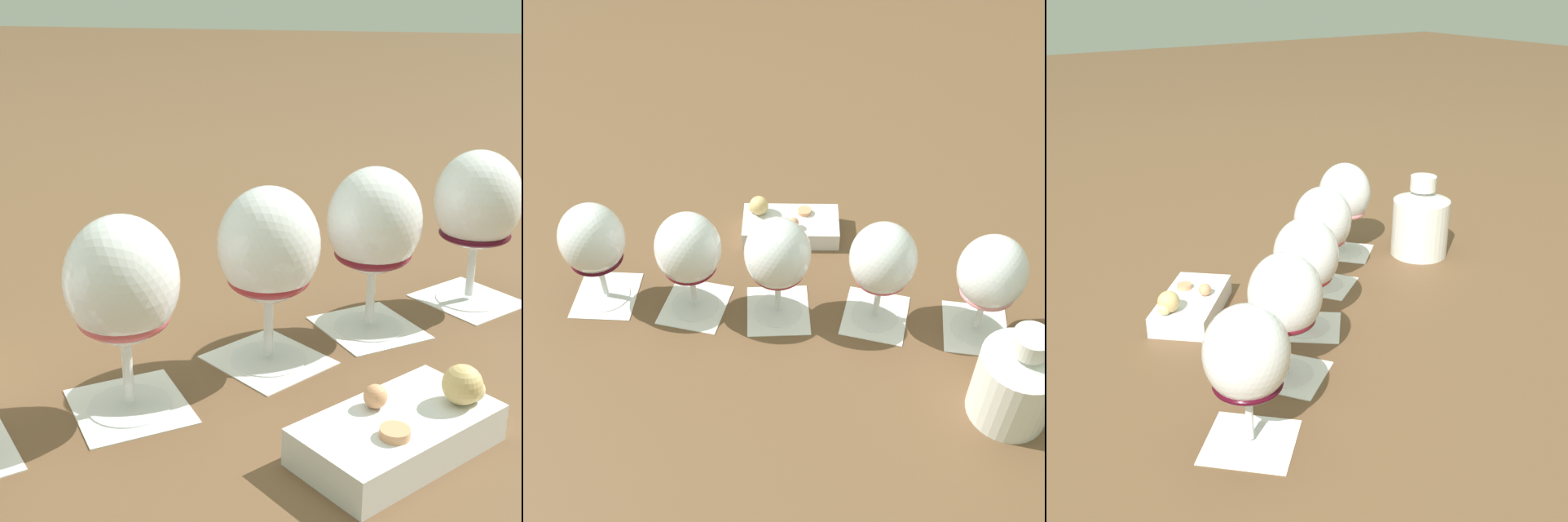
# 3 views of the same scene
# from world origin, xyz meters

# --- Properties ---
(ground_plane) EXTENTS (8.00, 8.00, 0.00)m
(ground_plane) POSITION_xyz_m (0.00, 0.00, 0.00)
(ground_plane) COLOR brown
(tasting_card_0) EXTENTS (0.14, 0.14, 0.00)m
(tasting_card_0) POSITION_xyz_m (-0.20, 0.22, 0.00)
(tasting_card_0) COLOR white
(tasting_card_0) RESTS_ON ground_plane
(tasting_card_1) EXTENTS (0.14, 0.14, 0.00)m
(tasting_card_1) POSITION_xyz_m (-0.11, 0.10, 0.00)
(tasting_card_1) COLOR white
(tasting_card_1) RESTS_ON ground_plane
(tasting_card_2) EXTENTS (0.14, 0.14, 0.00)m
(tasting_card_2) POSITION_xyz_m (0.01, -0.01, 0.00)
(tasting_card_2) COLOR white
(tasting_card_2) RESTS_ON ground_plane
(tasting_card_3) EXTENTS (0.14, 0.14, 0.00)m
(tasting_card_3) POSITION_xyz_m (0.10, -0.10, 0.00)
(tasting_card_3) COLOR white
(tasting_card_3) RESTS_ON ground_plane
(tasting_card_4) EXTENTS (0.14, 0.14, 0.00)m
(tasting_card_4) POSITION_xyz_m (0.20, -0.21, 0.00)
(tasting_card_4) COLOR white
(tasting_card_4) RESTS_ON ground_plane
(wine_glass_0) EXTENTS (0.10, 0.10, 0.18)m
(wine_glass_0) POSITION_xyz_m (-0.20, 0.22, 0.12)
(wine_glass_0) COLOR white
(wine_glass_0) RESTS_ON tasting_card_0
(wine_glass_1) EXTENTS (0.10, 0.10, 0.18)m
(wine_glass_1) POSITION_xyz_m (-0.11, 0.10, 0.12)
(wine_glass_1) COLOR white
(wine_glass_1) RESTS_ON tasting_card_1
(wine_glass_2) EXTENTS (0.10, 0.10, 0.18)m
(wine_glass_2) POSITION_xyz_m (0.01, -0.01, 0.12)
(wine_glass_2) COLOR white
(wine_glass_2) RESTS_ON tasting_card_2
(wine_glass_3) EXTENTS (0.10, 0.10, 0.18)m
(wine_glass_3) POSITION_xyz_m (0.10, -0.10, 0.12)
(wine_glass_3) COLOR white
(wine_glass_3) RESTS_ON tasting_card_3
(wine_glass_4) EXTENTS (0.10, 0.10, 0.18)m
(wine_glass_4) POSITION_xyz_m (0.20, -0.21, 0.12)
(wine_glass_4) COLOR white
(wine_glass_4) RESTS_ON tasting_card_4
(ceramic_vase) EXTENTS (0.11, 0.11, 0.16)m
(ceramic_vase) POSITION_xyz_m (-0.11, 0.34, 0.07)
(ceramic_vase) COLOR white
(ceramic_vase) RESTS_ON ground_plane
(snack_dish) EXTENTS (0.19, 0.18, 0.07)m
(snack_dish) POSITION_xyz_m (-0.13, -0.14, 0.02)
(snack_dish) COLOR silver
(snack_dish) RESTS_ON ground_plane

